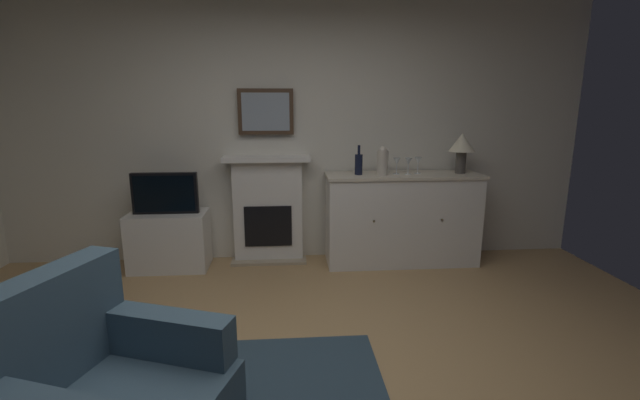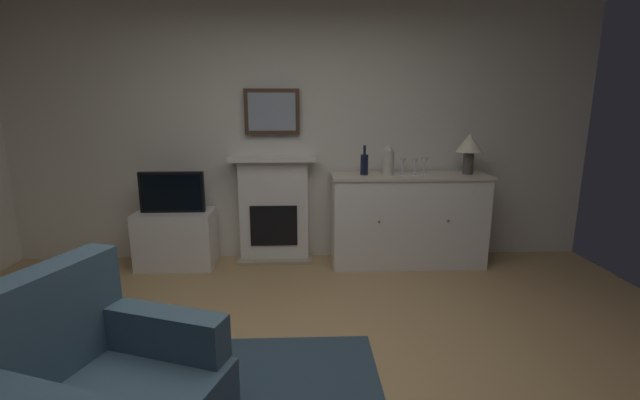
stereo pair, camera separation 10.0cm
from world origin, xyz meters
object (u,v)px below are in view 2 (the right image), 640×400
(wine_glass_right, at_px, (425,162))
(tv_cabinet, at_px, (176,239))
(armchair, at_px, (100,396))
(sideboard_cabinet, at_px, (408,220))
(wine_bottle, at_px, (364,164))
(tv_set, at_px, (172,192))
(wine_glass_left, at_px, (403,162))
(fireplace_unit, at_px, (274,209))
(wine_glass_center, at_px, (415,163))
(table_lamp, at_px, (469,146))
(framed_picture, at_px, (272,112))
(vase_decorative, at_px, (388,161))

(wine_glass_right, xyz_separation_m, tv_cabinet, (-2.48, 0.01, -0.77))
(tv_cabinet, relative_size, armchair, 0.74)
(sideboard_cabinet, bearing_deg, wine_bottle, -178.83)
(tv_cabinet, distance_m, tv_set, 0.49)
(wine_bottle, bearing_deg, wine_glass_right, 1.59)
(wine_glass_left, height_order, armchair, wine_glass_left)
(fireplace_unit, xyz_separation_m, wine_glass_right, (1.51, -0.17, 0.50))
(sideboard_cabinet, relative_size, wine_glass_center, 9.41)
(sideboard_cabinet, bearing_deg, table_lamp, 0.00)
(wine_glass_right, height_order, armchair, wine_glass_right)
(tv_set, bearing_deg, wine_glass_center, -0.61)
(wine_glass_center, xyz_separation_m, armchair, (-1.98, -2.47, -0.67))
(fireplace_unit, xyz_separation_m, framed_picture, (-0.00, 0.05, 0.99))
(wine_glass_left, bearing_deg, wine_glass_right, 4.54)
(tv_cabinet, height_order, armchair, armchair)
(tv_cabinet, bearing_deg, wine_glass_right, -0.18)
(framed_picture, distance_m, wine_glass_left, 1.39)
(wine_bottle, xyz_separation_m, tv_cabinet, (-1.88, 0.02, -0.75))
(fireplace_unit, xyz_separation_m, table_lamp, (1.94, -0.18, 0.66))
(vase_decorative, bearing_deg, armchair, -124.92)
(framed_picture, bearing_deg, wine_glass_left, -10.26)
(wine_glass_center, distance_m, tv_cabinet, 2.49)
(wine_bottle, bearing_deg, vase_decorative, -10.09)
(framed_picture, relative_size, tv_cabinet, 0.73)
(table_lamp, height_order, tv_set, table_lamp)
(tv_cabinet, bearing_deg, framed_picture, 12.01)
(wine_glass_left, bearing_deg, tv_set, 179.95)
(sideboard_cabinet, xyz_separation_m, tv_set, (-2.34, -0.01, 0.30))
(sideboard_cabinet, relative_size, table_lamp, 3.88)
(sideboard_cabinet, distance_m, table_lamp, 0.94)
(tv_set, bearing_deg, sideboard_cabinet, 0.20)
(fireplace_unit, bearing_deg, armchair, -102.21)
(wine_glass_right, bearing_deg, tv_cabinet, 179.82)
(table_lamp, bearing_deg, fireplace_unit, 174.78)
(tv_cabinet, bearing_deg, table_lamp, -0.29)
(wine_glass_right, bearing_deg, wine_bottle, -178.41)
(table_lamp, relative_size, tv_cabinet, 0.53)
(framed_picture, bearing_deg, vase_decorative, -13.52)
(wine_bottle, xyz_separation_m, wine_glass_center, (0.49, -0.02, 0.01))
(fireplace_unit, height_order, wine_glass_right, fireplace_unit)
(sideboard_cabinet, distance_m, wine_glass_center, 0.59)
(wine_glass_left, relative_size, wine_glass_center, 1.00)
(framed_picture, bearing_deg, wine_glass_center, -10.40)
(sideboard_cabinet, bearing_deg, wine_glass_right, 2.89)
(framed_picture, relative_size, wine_bottle, 1.90)
(table_lamp, xyz_separation_m, tv_set, (-2.91, -0.01, -0.44))
(wine_bottle, bearing_deg, table_lamp, 0.52)
(sideboard_cabinet, xyz_separation_m, tv_cabinet, (-2.34, 0.02, -0.18))
(wine_glass_left, distance_m, armchair, 3.18)
(tv_set, bearing_deg, wine_glass_right, 0.36)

